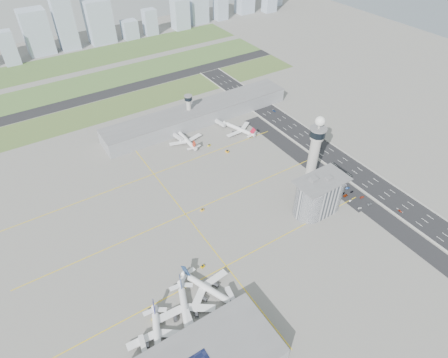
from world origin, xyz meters
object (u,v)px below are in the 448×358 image
car_lot_5 (328,183)px  car_lot_8 (352,192)px  tug_2 (204,287)px  car_hw_0 (400,211)px  tug_0 (154,319)px  tug_1 (203,266)px  car_lot_11 (339,180)px  car_hw_2 (274,111)px  secondary_tower (189,107)px  car_lot_1 (351,200)px  jet_bridge_near_1 (194,332)px  airplane_near_a (157,337)px  tug_3 (202,210)px  car_lot_9 (348,188)px  airplane_far_b (238,127)px  jet_bridge_near_2 (236,307)px  car_lot_6 (370,204)px  car_lot_7 (362,197)px  car_hw_4 (235,93)px  car_lot_2 (345,195)px  car_lot_4 (333,187)px  car_lot_0 (360,208)px  tug_5 (227,151)px  car_lot_10 (345,185)px  control_tower (315,148)px  jet_bridge_far_1 (216,122)px  tug_4 (209,145)px  car_lot_3 (343,193)px  airplane_far_a (185,137)px  airplane_near_c (209,287)px  car_hw_1 (320,148)px  jet_bridge_far_0 (174,136)px  airplane_near_b (185,311)px

car_lot_5 → car_lot_8: bearing=-156.7°
tug_2 → car_hw_0: tug_2 is taller
tug_0 → tug_1: tug_0 is taller
car_lot_11 → car_lot_5: bearing=74.6°
car_lot_8 → car_hw_2: bearing=-18.6°
secondary_tower → tug_2: size_ratio=10.37×
car_lot_1 → car_lot_11: size_ratio=0.77×
tug_2 → jet_bridge_near_1: bearing=-75.2°
airplane_near_a → tug_1: bearing=143.2°
tug_3 → car_lot_9: size_ratio=0.73×
airplane_far_b → car_lot_8: bearing=173.6°
jet_bridge_near_1 → jet_bridge_near_2: bearing=-80.0°
secondary_tower → car_lot_6: secondary_tower is taller
jet_bridge_near_1 → car_lot_7: (177.01, 27.87, -2.24)m
car_lot_8 → car_hw_4: (15.26, 201.54, 0.03)m
car_lot_11 → car_lot_7: bearing=-179.9°
car_lot_2 → car_lot_4: size_ratio=1.24×
car_hw_4 → car_lot_0: bearing=-89.6°
jet_bridge_near_2 → car_lot_9: 151.57m
tug_5 → car_lot_10: bearing=110.2°
control_tower → car_hw_4: (35.30, 169.81, -34.44)m
tug_5 → jet_bridge_far_1: bearing=-121.0°
tug_4 → car_lot_10: bearing=-168.4°
car_lot_3 → control_tower: bearing=16.4°
airplane_far_a → tug_1: size_ratio=15.30×
secondary_tower → control_tower: bearing=-73.5°
car_lot_11 → airplane_near_c: bearing=102.5°
car_lot_1 → car_lot_4: car_lot_4 is taller
control_tower → car_hw_0: bearing=-63.0°
jet_bridge_near_2 → tug_2: size_ratio=4.55×
car_hw_0 → car_lot_10: bearing=106.6°
car_lot_2 → car_hw_0: (23.34, -36.69, -0.07)m
airplane_near_a → car_hw_1: (217.51, 91.58, -5.45)m
jet_bridge_far_0 → car_lot_9: size_ratio=3.57×
airplane_near_c → tug_5: bearing=119.7°
jet_bridge_far_0 → car_hw_4: size_ratio=3.99×
car_lot_3 → tug_3: bearing=60.6°
tug_4 → car_lot_8: bearing=-170.6°
car_lot_7 → car_lot_10: size_ratio=0.89×
airplane_near_b → jet_bridge_near_1: 13.43m
control_tower → secondary_tower: control_tower is taller
airplane_far_a → car_lot_1: (74.25, -150.62, -5.32)m
car_lot_2 → car_lot_3: (0.45, 3.09, -0.06)m
car_lot_1 → car_lot_8: size_ratio=1.04×
tug_5 → car_hw_4: (73.29, 95.56, -0.42)m
jet_bridge_near_1 → car_hw_1: (197.44, 98.69, -2.30)m
tug_1 → car_lot_7: 148.63m
jet_bridge_far_0 → car_lot_4: size_ratio=3.84×
car_hw_1 → car_hw_0: bearing=-88.8°
secondary_tower → car_lot_1: size_ratio=9.18×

